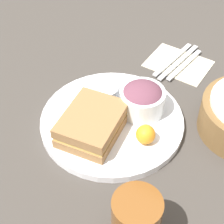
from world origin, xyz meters
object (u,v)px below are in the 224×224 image
at_px(drink_glass, 136,223).
at_px(fork, 173,60).
at_px(sandwich, 92,124).
at_px(salad_bowl, 142,99).
at_px(knife, 179,62).
at_px(spoon, 184,65).
at_px(dressing_cup, 105,92).
at_px(plate, 112,121).

distance_m(drink_glass, fork, 0.52).
xyz_separation_m(sandwich, salad_bowl, (-0.12, 0.05, 0.01)).
distance_m(salad_bowl, knife, 0.23).
distance_m(drink_glass, spoon, 0.51).
bearing_deg(dressing_cup, sandwich, 19.89).
bearing_deg(salad_bowl, drink_glass, 27.48).
height_order(drink_glass, spoon, drink_glass).
relative_size(salad_bowl, drink_glass, 0.84).
xyz_separation_m(fork, spoon, (0.00, 0.04, 0.00)).
height_order(sandwich, knife, sandwich).
height_order(plate, dressing_cup, dressing_cup).
height_order(dressing_cup, drink_glass, drink_glass).
distance_m(plate, sandwich, 0.07).
height_order(knife, spoon, same).
bearing_deg(knife, salad_bowl, -170.85).
xyz_separation_m(plate, knife, (-0.28, 0.03, -0.00)).
distance_m(plate, drink_glass, 0.28).
xyz_separation_m(salad_bowl, spoon, (-0.22, 0.01, -0.05)).
height_order(salad_bowl, dressing_cup, salad_bowl).
bearing_deg(drink_glass, spoon, -164.79).
bearing_deg(spoon, salad_bowl, -175.51).
bearing_deg(plate, knife, 173.60).
bearing_deg(fork, sandwich, -178.06).
xyz_separation_m(sandwich, fork, (-0.34, 0.03, -0.04)).
distance_m(salad_bowl, spoon, 0.22).
height_order(dressing_cup, spoon, dressing_cup).
xyz_separation_m(salad_bowl, fork, (-0.22, -0.03, -0.05)).
bearing_deg(salad_bowl, knife, -177.25).
relative_size(salad_bowl, dressing_cup, 1.55).
bearing_deg(spoon, knife, 90.00).
distance_m(dressing_cup, fork, 0.24).
relative_size(plate, sandwich, 2.01).
bearing_deg(dressing_cup, knife, 160.59).
bearing_deg(fork, dressing_cup, 171.14).
xyz_separation_m(knife, spoon, (0.00, 0.02, 0.00)).
height_order(dressing_cup, knife, dressing_cup).
height_order(sandwich, salad_bowl, salad_bowl).
distance_m(knife, spoon, 0.02).
distance_m(plate, dressing_cup, 0.07).
bearing_deg(dressing_cup, drink_glass, 42.06).
relative_size(plate, dressing_cup, 4.90).
xyz_separation_m(drink_glass, knife, (-0.49, -0.15, -0.05)).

